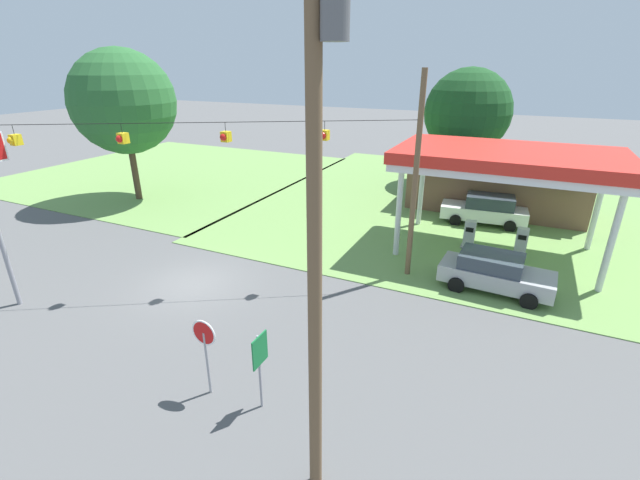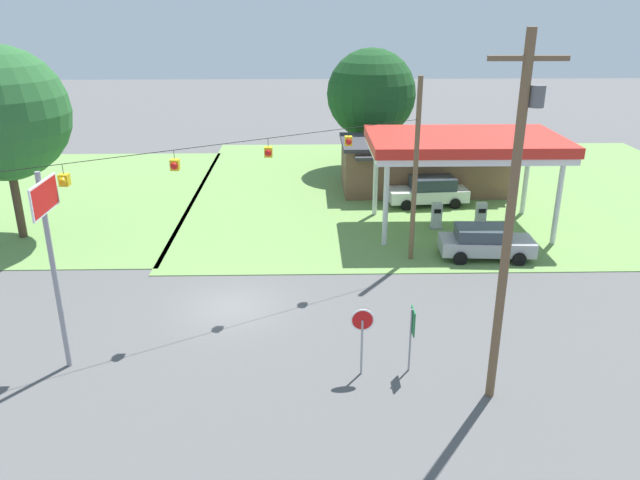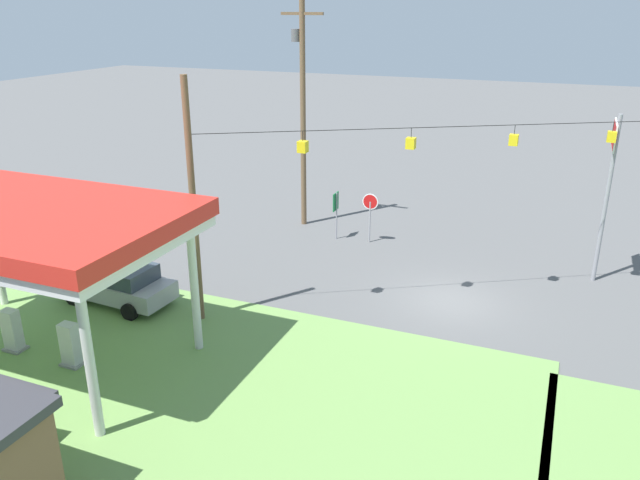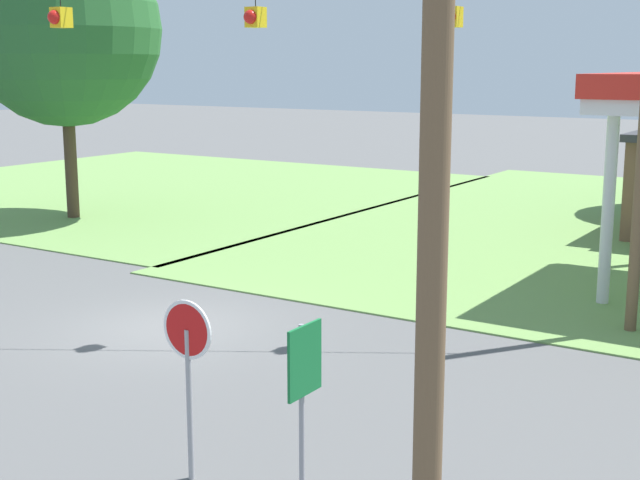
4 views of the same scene
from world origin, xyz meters
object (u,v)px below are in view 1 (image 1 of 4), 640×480
object	(u,v)px
tree_west_verge	(123,102)
tree_behind_station	(467,112)
car_at_pumps_front	(494,272)
fuel_pump_near	(469,235)
gas_station_store	(496,183)
stop_sign_roadside	(205,341)
route_sign	(260,357)
car_at_pumps_rear	(485,209)
gas_station_canopy	(508,160)
utility_pole_main	(316,228)
fuel_pump_far	(521,243)

from	to	relation	value
tree_west_verge	tree_behind_station	bearing A→B (deg)	35.25
car_at_pumps_front	tree_behind_station	xyz separation A→B (m)	(-4.06, 17.79, 4.78)
tree_west_verge	fuel_pump_near	bearing A→B (deg)	2.16
gas_station_store	stop_sign_roadside	world-z (taller)	gas_station_store
gas_station_store	route_sign	distance (m)	22.56
route_sign	car_at_pumps_rear	bearing A→B (deg)	77.62
stop_sign_roadside	route_sign	xyz separation A→B (m)	(1.72, 0.17, -0.10)
gas_station_canopy	car_at_pumps_front	xyz separation A→B (m)	(0.32, -4.31, -3.94)
fuel_pump_near	gas_station_canopy	bearing A→B (deg)	0.08
car_at_pumps_front	tree_behind_station	bearing A→B (deg)	106.40
gas_station_canopy	fuel_pump_near	bearing A→B (deg)	-179.92
route_sign	fuel_pump_near	bearing A→B (deg)	75.40
utility_pole_main	tree_west_verge	world-z (taller)	utility_pole_main
gas_station_store	car_at_pumps_front	xyz separation A→B (m)	(0.99, -12.10, -0.85)
gas_station_canopy	route_sign	size ratio (longest dim) A/B	4.32
tree_behind_station	car_at_pumps_rear	bearing A→B (deg)	-72.70
car_at_pumps_rear	tree_west_verge	bearing A→B (deg)	7.75
tree_behind_station	route_sign	bearing A→B (deg)	-92.56
fuel_pump_near	car_at_pumps_front	size ratio (longest dim) A/B	0.33
tree_behind_station	utility_pole_main	bearing A→B (deg)	-87.66
stop_sign_roadside	tree_behind_station	distance (m)	28.42
gas_station_canopy	fuel_pump_far	bearing A→B (deg)	-0.08
fuel_pump_near	tree_behind_station	distance (m)	14.57
car_at_pumps_rear	tree_behind_station	world-z (taller)	tree_behind_station
car_at_pumps_front	utility_pole_main	world-z (taller)	utility_pole_main
gas_station_store	tree_west_verge	bearing A→B (deg)	-159.69
car_at_pumps_front	utility_pole_main	distance (m)	13.11
gas_station_store	fuel_pump_near	distance (m)	7.88
gas_station_store	route_sign	world-z (taller)	gas_station_store
gas_station_store	car_at_pumps_front	size ratio (longest dim) A/B	2.37
gas_station_store	fuel_pump_near	bearing A→B (deg)	-94.29
gas_station_canopy	car_at_pumps_rear	bearing A→B (deg)	101.66
car_at_pumps_front	gas_station_store	bearing A→B (deg)	98.19
fuel_pump_far	route_sign	bearing A→B (deg)	-113.51
utility_pole_main	tree_behind_station	bearing A→B (deg)	92.34
fuel_pump_near	utility_pole_main	distance (m)	16.88
gas_station_canopy	route_sign	bearing A→B (deg)	-109.17
fuel_pump_far	car_at_pumps_front	world-z (taller)	car_at_pumps_front
fuel_pump_near	tree_west_verge	world-z (taller)	tree_west_verge
fuel_pump_far	stop_sign_roadside	size ratio (longest dim) A/B	0.61
utility_pole_main	tree_west_verge	size ratio (longest dim) A/B	1.13
gas_station_canopy	route_sign	world-z (taller)	gas_station_canopy
gas_station_canopy	gas_station_store	size ratio (longest dim) A/B	0.93
fuel_pump_near	tree_behind_station	xyz separation A→B (m)	(-2.49, 13.48, 4.92)
gas_station_canopy	car_at_pumps_rear	world-z (taller)	gas_station_canopy
gas_station_store	fuel_pump_far	size ratio (longest dim) A/B	7.26
fuel_pump_far	fuel_pump_near	bearing A→B (deg)	180.00
car_at_pumps_rear	fuel_pump_far	bearing A→B (deg)	111.52
fuel_pump_far	car_at_pumps_rear	size ratio (longest dim) A/B	0.30
fuel_pump_near	car_at_pumps_rear	xyz separation A→B (m)	(0.36, 4.32, 0.21)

